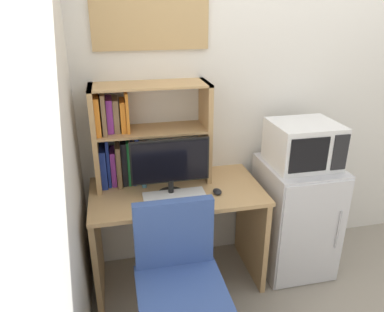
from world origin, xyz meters
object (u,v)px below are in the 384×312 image
(keyboard, at_px, (175,196))
(mini_fridge, at_px, (294,216))
(hutch_bookshelf, at_px, (133,136))
(wall_corkboard, at_px, (150,7))
(monitor, at_px, (170,165))
(computer_mouse, at_px, (217,192))
(microwave, at_px, (303,144))
(desk_chair, at_px, (180,295))

(keyboard, xyz_separation_m, mini_fridge, (0.93, 0.10, -0.33))
(hutch_bookshelf, distance_m, wall_corkboard, 0.83)
(hutch_bookshelf, relative_size, mini_fridge, 0.91)
(monitor, bearing_deg, mini_fridge, 3.18)
(computer_mouse, height_order, wall_corkboard, wall_corkboard)
(computer_mouse, height_order, microwave, microwave)
(computer_mouse, xyz_separation_m, wall_corkboard, (-0.35, 0.42, 1.13))
(computer_mouse, relative_size, desk_chair, 0.09)
(computer_mouse, bearing_deg, keyboard, 178.39)
(monitor, height_order, mini_fridge, monitor)
(hutch_bookshelf, bearing_deg, mini_fridge, -9.63)
(monitor, bearing_deg, keyboard, -69.25)
(monitor, height_order, keyboard, monitor)
(mini_fridge, relative_size, wall_corkboard, 1.14)
(mini_fridge, height_order, wall_corkboard, wall_corkboard)
(keyboard, distance_m, desk_chair, 0.61)
(hutch_bookshelf, xyz_separation_m, desk_chair, (0.16, -0.78, -0.69))
(keyboard, distance_m, wall_corkboard, 1.21)
(keyboard, xyz_separation_m, wall_corkboard, (-0.06, 0.41, 1.13))
(wall_corkboard, bearing_deg, computer_mouse, -50.13)
(computer_mouse, distance_m, desk_chair, 0.70)
(monitor, distance_m, keyboard, 0.21)
(microwave, bearing_deg, computer_mouse, -170.64)
(mini_fridge, bearing_deg, microwave, 89.91)
(mini_fridge, distance_m, desk_chair, 1.16)
(microwave, height_order, wall_corkboard, wall_corkboard)
(mini_fridge, relative_size, desk_chair, 0.93)
(hutch_bookshelf, distance_m, keyboard, 0.49)
(mini_fridge, bearing_deg, computer_mouse, -170.90)
(keyboard, bearing_deg, desk_chair, -97.37)
(hutch_bookshelf, xyz_separation_m, monitor, (0.21, -0.25, -0.12))
(microwave, distance_m, desk_chair, 1.31)
(mini_fridge, bearing_deg, keyboard, -174.14)
(keyboard, relative_size, wall_corkboard, 0.54)
(mini_fridge, distance_m, microwave, 0.58)
(keyboard, distance_m, computer_mouse, 0.29)
(monitor, bearing_deg, desk_chair, -95.05)
(computer_mouse, relative_size, wall_corkboard, 0.11)
(microwave, bearing_deg, desk_chair, -149.45)
(mini_fridge, bearing_deg, monitor, -176.82)
(hutch_bookshelf, bearing_deg, microwave, -9.49)
(microwave, bearing_deg, keyboard, -173.96)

